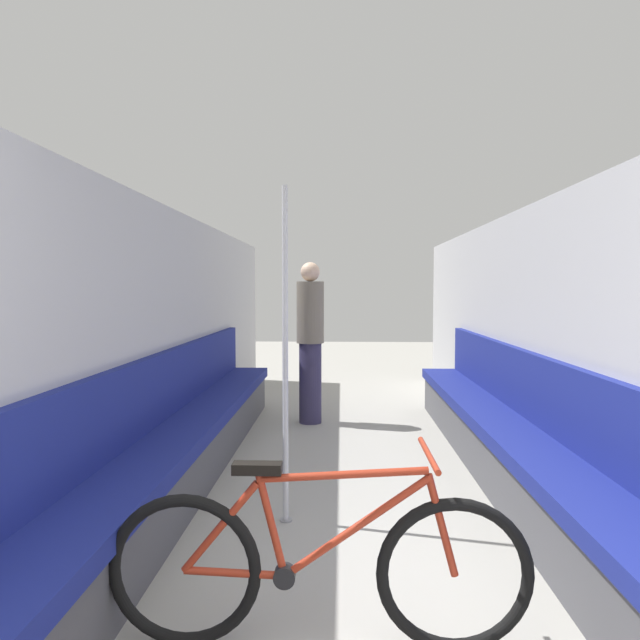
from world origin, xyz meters
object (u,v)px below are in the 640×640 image
at_px(bench_seat_row_left, 186,440).
at_px(bicycle, 318,567).
at_px(passenger_standing, 310,340).
at_px(bench_seat_row_right, 510,443).
at_px(grab_pole_near, 285,360).

distance_m(bench_seat_row_left, bicycle, 2.26).
bearing_deg(bicycle, passenger_standing, 86.21).
distance_m(bench_seat_row_right, bicycle, 2.40).
relative_size(bench_seat_row_left, bicycle, 3.18).
height_order(bench_seat_row_left, passenger_standing, passenger_standing).
xyz_separation_m(grab_pole_near, passenger_standing, (0.01, 2.67, -0.11)).
height_order(bicycle, grab_pole_near, grab_pole_near).
bearing_deg(grab_pole_near, bench_seat_row_left, 139.70).
bearing_deg(passenger_standing, bicycle, -121.98).
xyz_separation_m(bench_seat_row_right, passenger_standing, (-1.60, 1.96, 0.59)).
bearing_deg(bicycle, bench_seat_row_right, 48.25).
xyz_separation_m(bench_seat_row_left, bench_seat_row_right, (2.44, 0.00, 0.00)).
xyz_separation_m(bicycle, passenger_standing, (-0.24, 3.94, 0.57)).
bearing_deg(bench_seat_row_left, bench_seat_row_right, 0.00).
relative_size(bench_seat_row_left, passenger_standing, 3.14).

